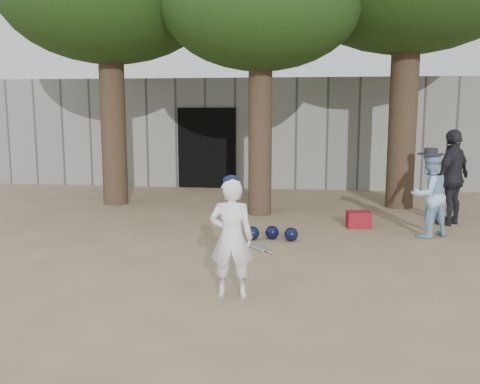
# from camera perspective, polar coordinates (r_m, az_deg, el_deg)

# --- Properties ---
(ground) EXTENTS (70.00, 70.00, 0.00)m
(ground) POSITION_cam_1_polar(r_m,az_deg,el_deg) (7.18, -5.85, -8.64)
(ground) COLOR #937C5E
(ground) RESTS_ON ground
(boy_player) EXTENTS (0.52, 0.35, 1.38)m
(boy_player) POSITION_cam_1_polar(r_m,az_deg,el_deg) (6.13, -0.92, -4.92)
(boy_player) COLOR white
(boy_player) RESTS_ON ground
(spectator_blue) EXTENTS (0.88, 0.83, 1.44)m
(spectator_blue) POSITION_cam_1_polar(r_m,az_deg,el_deg) (9.56, 19.48, -0.29)
(spectator_blue) COLOR #99CCED
(spectator_blue) RESTS_ON ground
(spectator_dark) EXTENTS (1.02, 1.08, 1.79)m
(spectator_dark) POSITION_cam_1_polar(r_m,az_deg,el_deg) (10.72, 21.72, 1.46)
(spectator_dark) COLOR #222227
(spectator_dark) RESTS_ON ground
(red_bag) EXTENTS (0.46, 0.37, 0.30)m
(red_bag) POSITION_cam_1_polar(r_m,az_deg,el_deg) (10.04, 12.54, -2.89)
(red_bag) COLOR maroon
(red_bag) RESTS_ON ground
(back_building) EXTENTS (16.00, 5.24, 3.00)m
(back_building) POSITION_cam_1_polar(r_m,az_deg,el_deg) (17.09, 2.02, 6.60)
(back_building) COLOR gray
(back_building) RESTS_ON ground
(helmet_row) EXTENTS (0.87, 0.33, 0.23)m
(helmet_row) POSITION_cam_1_polar(r_m,az_deg,el_deg) (8.90, 3.42, -4.41)
(helmet_row) COLOR black
(helmet_row) RESTS_ON ground
(bat_pile) EXTENTS (0.63, 0.75, 0.06)m
(bat_pile) POSITION_cam_1_polar(r_m,az_deg,el_deg) (8.36, 1.84, -5.88)
(bat_pile) COLOR silver
(bat_pile) RESTS_ON ground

